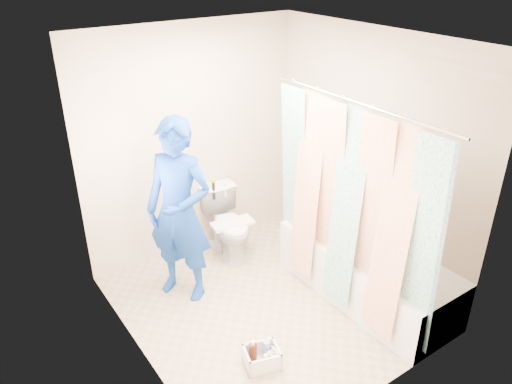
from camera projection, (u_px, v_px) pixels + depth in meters
floor at (266, 303)px, 4.67m from camera, size 2.60×2.60×0.00m
ceiling at (269, 40)px, 3.59m from camera, size 2.40×2.60×0.02m
wall_back at (192, 143)px, 5.09m from camera, size 2.40×0.02×2.40m
wall_front at (388, 263)px, 3.18m from camera, size 2.40×0.02×2.40m
wall_left at (131, 232)px, 3.52m from camera, size 0.02×2.60×2.40m
wall_right at (369, 157)px, 4.75m from camera, size 0.02×2.60×2.40m
bathtub at (366, 271)px, 4.68m from camera, size 0.70×1.75×0.50m
curtain_rod at (358, 103)px, 3.75m from camera, size 0.02×1.90×0.02m
shower_curtain at (347, 211)px, 4.17m from camera, size 0.06×1.75×1.80m
toilet at (228, 224)px, 5.29m from camera, size 0.50×0.75×0.71m
tank_lid at (233, 223)px, 5.18m from camera, size 0.46×0.25×0.03m
tank_internals at (217, 188)px, 5.27m from camera, size 0.17×0.06×0.23m
plumber at (179, 212)px, 4.45m from camera, size 0.70×0.76×1.75m
cleaning_caddy at (263, 358)px, 3.96m from camera, size 0.32×0.29×0.21m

